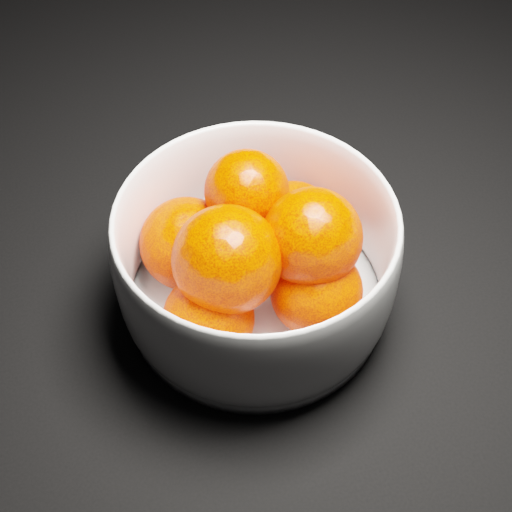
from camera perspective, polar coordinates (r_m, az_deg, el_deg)
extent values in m
cylinder|color=silver|center=(0.52, 0.00, -3.34)|extent=(0.18, 0.18, 0.01)
sphere|color=#F32B00|center=(0.52, 3.04, 2.82)|extent=(0.06, 0.06, 0.06)
sphere|color=#F32B00|center=(0.51, -5.56, 0.99)|extent=(0.07, 0.07, 0.07)
sphere|color=#F32B00|center=(0.46, -3.81, -5.01)|extent=(0.06, 0.06, 0.06)
sphere|color=#F32B00|center=(0.48, 4.84, -2.80)|extent=(0.06, 0.06, 0.06)
sphere|color=#F32B00|center=(0.49, -0.74, 5.18)|extent=(0.06, 0.06, 0.06)
sphere|color=#F32B00|center=(0.45, -2.33, -0.31)|extent=(0.07, 0.07, 0.07)
sphere|color=#F32B00|center=(0.46, 4.51, 1.49)|extent=(0.07, 0.07, 0.07)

